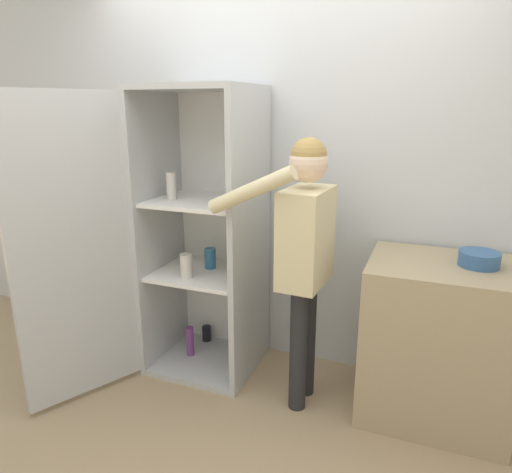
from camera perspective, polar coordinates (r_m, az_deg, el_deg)
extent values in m
plane|color=tan|center=(2.65, -4.66, -23.51)|extent=(12.00, 12.00, 0.00)
cube|color=silver|center=(2.99, 3.12, 8.03)|extent=(7.00, 0.06, 2.55)
cube|color=#B7BABC|center=(3.25, -6.04, -15.03)|extent=(0.67, 0.60, 0.04)
cube|color=#B7BABC|center=(2.79, -7.15, 17.97)|extent=(0.67, 0.60, 0.04)
cube|color=white|center=(3.14, -4.14, 1.49)|extent=(0.67, 0.03, 1.74)
cube|color=#B7BABC|center=(3.05, -11.84, 0.78)|extent=(0.03, 0.60, 1.74)
cube|color=#B7BABC|center=(2.77, -0.71, -0.46)|extent=(0.04, 0.60, 1.74)
cube|color=white|center=(2.97, -6.40, -4.51)|extent=(0.60, 0.53, 0.02)
cube|color=white|center=(2.85, -6.69, 4.39)|extent=(0.60, 0.53, 0.02)
cube|color=#B7BABC|center=(2.73, -21.95, -1.90)|extent=(0.34, 0.62, 1.74)
cylinder|color=#B78C1E|center=(2.96, -1.25, -2.36)|extent=(0.07, 0.07, 0.18)
cylinder|color=#723884|center=(3.23, -8.24, -12.81)|extent=(0.05, 0.05, 0.21)
cylinder|color=beige|center=(2.86, -10.54, 6.23)|extent=(0.06, 0.06, 0.17)
cylinder|color=#1E5123|center=(3.19, -2.66, -13.58)|extent=(0.07, 0.07, 0.16)
cylinder|color=black|center=(3.42, -6.20, -11.95)|extent=(0.06, 0.06, 0.11)
cylinder|color=teal|center=(3.00, -5.75, -2.73)|extent=(0.07, 0.07, 0.13)
cylinder|color=beige|center=(2.85, -8.72, -3.64)|extent=(0.08, 0.08, 0.15)
cylinder|color=#262628|center=(2.65, 5.30, -13.85)|extent=(0.10, 0.10, 0.74)
cylinder|color=#262628|center=(2.78, 6.42, -12.37)|extent=(0.10, 0.10, 0.74)
cube|color=beige|center=(2.47, 6.29, -0.06)|extent=(0.24, 0.40, 0.53)
sphere|color=beige|center=(2.39, 6.58, 9.13)|extent=(0.20, 0.20, 0.20)
sphere|color=#AD894C|center=(2.39, 6.61, 9.98)|extent=(0.19, 0.19, 0.19)
cylinder|color=beige|center=(2.29, -0.58, 5.76)|extent=(0.49, 0.11, 0.28)
cylinder|color=beige|center=(2.67, 7.77, 0.54)|extent=(0.08, 0.08, 0.50)
cube|color=tan|center=(2.75, 21.57, -12.01)|extent=(0.76, 0.61, 0.90)
cylinder|color=#335B8E|center=(2.60, 26.11, -2.53)|extent=(0.20, 0.20, 0.08)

